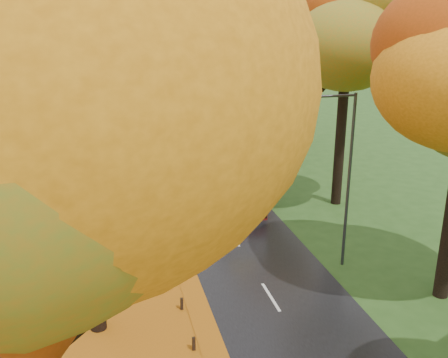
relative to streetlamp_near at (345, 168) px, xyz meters
name	(u,v)px	position (x,y,z in m)	size (l,w,h in m)	color
road	(190,168)	(-3.95, 17.00, -4.69)	(6.50, 90.00, 0.04)	black
centre_line	(190,168)	(-3.95, 17.00, -4.67)	(0.12, 90.00, 0.01)	silver
leaf_verge	(67,177)	(-12.95, 17.00, -4.70)	(12.00, 90.00, 0.02)	#94520D
leaf_drift	(150,171)	(-7.00, 17.00, -4.67)	(0.90, 90.00, 0.01)	#B56212
trees_left	(83,39)	(-11.13, 19.06, 4.82)	(9.20, 74.00, 13.88)	black
trees_right	(275,35)	(3.24, 18.91, 4.98)	(9.30, 74.20, 13.96)	black
bollard_row	(187,323)	(-7.65, -3.30, -4.45)	(0.11, 23.51, 0.52)	black
streetlamp_near	(345,168)	(0.00, 0.00, 0.00)	(2.45, 0.18, 8.00)	#333538
streetlamp_mid	(224,95)	(0.00, 22.00, 0.00)	(2.45, 0.18, 8.00)	#333538
streetlamp_far	(183,70)	(0.00, 44.00, 0.00)	(2.45, 0.18, 8.00)	#333538
bus	(228,164)	(-2.28, 11.84, -3.03)	(3.78, 12.10, 3.13)	#5C0F0E
car_white	(154,151)	(-6.30, 20.53, -4.06)	(1.45, 3.60, 1.23)	silver
car_silver	(146,133)	(-6.30, 27.29, -4.05)	(1.31, 3.77, 1.24)	#9FA2A7
car_dark	(140,119)	(-6.28, 34.29, -4.02)	(1.84, 4.52, 1.31)	black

